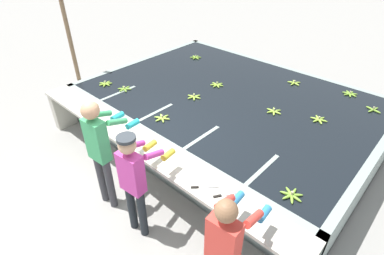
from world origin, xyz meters
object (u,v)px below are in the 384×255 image
Objects in this scene: worker_1 at (134,177)px; support_post_left at (69,34)px; banana_bunch_floating_5 at (292,195)px; banana_bunch_floating_9 at (162,118)px; banana_bunch_floating_8 at (350,94)px; banana_bunch_floating_7 at (373,110)px; knife_0 at (200,187)px; banana_bunch_floating_0 at (196,57)px; banana_bunch_floating_4 at (274,111)px; banana_bunch_floating_1 at (125,89)px; worker_2 at (225,246)px; banana_bunch_floating_10 at (105,84)px; banana_bunch_floating_3 at (194,97)px; knife_1 at (223,195)px; banana_bunch_ledge_0 at (91,106)px; banana_bunch_floating_6 at (319,119)px; worker_0 at (100,146)px; banana_bunch_floating_2 at (294,83)px; banana_bunch_floating_11 at (217,85)px.

worker_1 is 0.50× the size of support_post_left.
banana_bunch_floating_9 is at bearing 177.24° from banana_bunch_floating_5.
support_post_left reaches higher than banana_bunch_floating_8.
banana_bunch_floating_7 is 0.09× the size of support_post_left.
banana_bunch_floating_5 is 3.20m from banana_bunch_floating_8.
banana_bunch_floating_5 reaches higher than knife_0.
banana_bunch_floating_0 is 2.90m from banana_bunch_floating_4.
worker_2 is at bearing -22.37° from banana_bunch_floating_1.
support_post_left reaches higher than banana_bunch_floating_4.
knife_0 is at bearing -47.02° from banana_bunch_floating_0.
banana_bunch_floating_7 is at bearing 30.87° from banana_bunch_floating_10.
banana_bunch_floating_3 and banana_bunch_floating_4 have the same top height.
banana_bunch_floating_8 is at bearing 64.78° from banana_bunch_floating_4.
banana_bunch_floating_9 is 0.90× the size of knife_1.
knife_0 is (2.88, -0.99, -0.01)m from banana_bunch_floating_1.
banana_bunch_ledge_0 is 0.09× the size of support_post_left.
banana_bunch_floating_8 is at bearing 9.80° from banana_bunch_floating_0.
banana_bunch_floating_6 is (3.42, -0.70, 0.00)m from banana_bunch_floating_0.
banana_bunch_floating_5 is 0.09× the size of support_post_left.
banana_bunch_ledge_0 is at bearing 162.38° from worker_1.
worker_0 reaches higher than banana_bunch_floating_1.
banana_bunch_floating_2 is (-1.30, 4.05, -0.11)m from worker_2.
banana_bunch_floating_8 is at bearing 87.67° from banana_bunch_floating_6.
banana_bunch_floating_1 is at bearing -154.52° from banana_bunch_floating_4.
banana_bunch_floating_5 is 0.90× the size of knife_1.
worker_2 is 5.71× the size of banana_bunch_floating_4.
banana_bunch_floating_0 and banana_bunch_floating_2 have the same top height.
banana_bunch_floating_2 is 3.89m from banana_bunch_floating_10.
banana_bunch_floating_0 is at bearing 131.34° from banana_bunch_floating_3.
banana_bunch_floating_1 and banana_bunch_floating_11 have the same top height.
banana_bunch_floating_1 and banana_bunch_floating_10 have the same top height.
banana_bunch_floating_5 is at bearing -22.23° from banana_bunch_floating_3.
banana_bunch_floating_10 is at bearing 145.45° from worker_0.
banana_bunch_floating_4 is (-1.03, 2.75, -0.11)m from worker_2.
worker_2 is 5.70× the size of banana_bunch_floating_0.
worker_1 is 3.21m from banana_bunch_floating_6.
banana_bunch_floating_6 is at bearing 23.45° from banana_bunch_floating_10.
banana_bunch_floating_1 is at bearing 2.94° from support_post_left.
banana_bunch_floating_3 is 0.70m from banana_bunch_floating_11.
banana_bunch_floating_1 is at bearing 170.41° from banana_bunch_floating_9.
banana_bunch_floating_0 is at bearing 122.34° from worker_1.
banana_bunch_floating_1 is 0.09× the size of support_post_left.
banana_bunch_floating_7 is at bearing 86.74° from worker_2.
worker_2 is 4.34m from banana_bunch_floating_8.
banana_bunch_floating_2 and banana_bunch_floating_7 have the same top height.
banana_bunch_floating_0 is 1.58m from banana_bunch_floating_11.
banana_bunch_ledge_0 reaches higher than banana_bunch_floating_10.
knife_1 is (3.28, -3.13, -0.01)m from banana_bunch_floating_0.
banana_bunch_floating_5 is at bearing -91.97° from banana_bunch_floating_7.
worker_0 is at bearing -120.57° from banana_bunch_floating_7.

